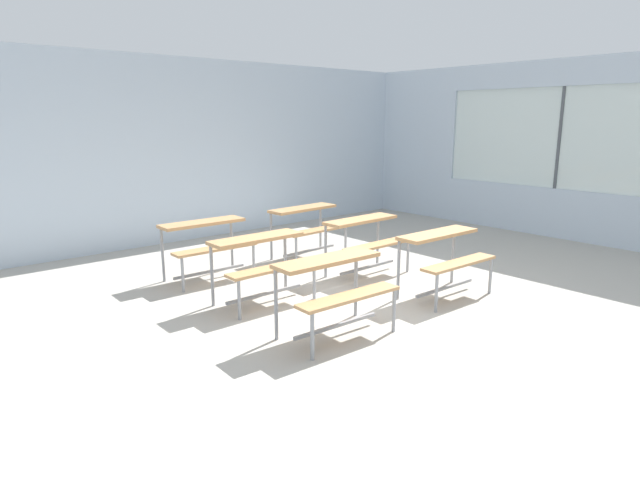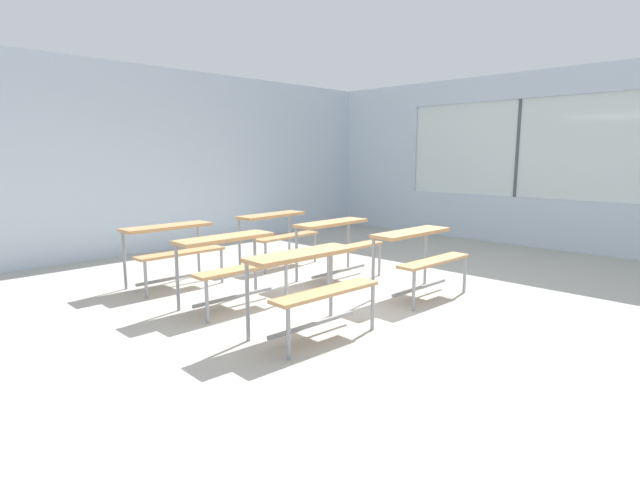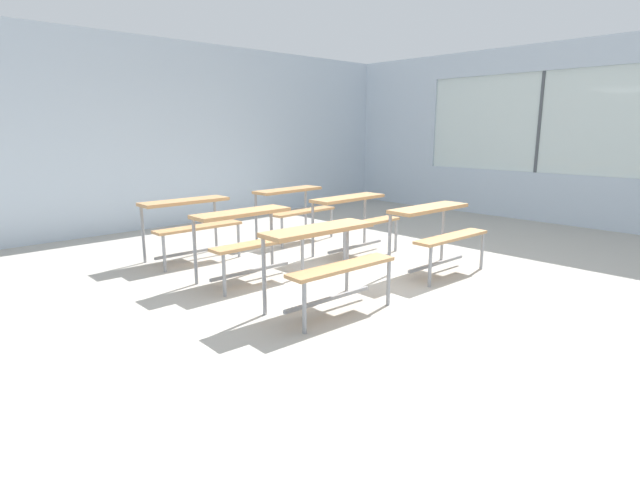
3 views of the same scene
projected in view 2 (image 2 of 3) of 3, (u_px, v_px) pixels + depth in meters
The scene contains 9 objects.
ground at pixel (351, 312), 5.22m from camera, with size 10.00×9.00×0.05m, color #ADA89E.
wall_back at pixel (143, 161), 8.09m from camera, with size 10.00×0.12×3.00m, color silver.
wall_right at pixel (554, 164), 8.39m from camera, with size 0.12×9.00×3.00m.
desk_bench_r0c0 at pixel (310, 273), 4.40m from camera, with size 1.12×0.63×0.74m.
desk_bench_r0c1 at pixel (419, 247), 5.63m from camera, with size 1.12×0.62×0.74m.
desk_bench_r1c0 at pixel (231, 254), 5.26m from camera, with size 1.11×0.60×0.74m.
desk_bench_r1c1 at pixel (338, 236), 6.44m from camera, with size 1.11×0.60×0.74m.
desk_bench_r2c0 at pixel (172, 241), 6.08m from camera, with size 1.11×0.61×0.74m.
desk_bench_r2c1 at pixel (277, 226), 7.27m from camera, with size 1.13×0.65×0.74m.
Camera 2 is at (-3.80, -3.30, 1.60)m, focal length 28.00 mm.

